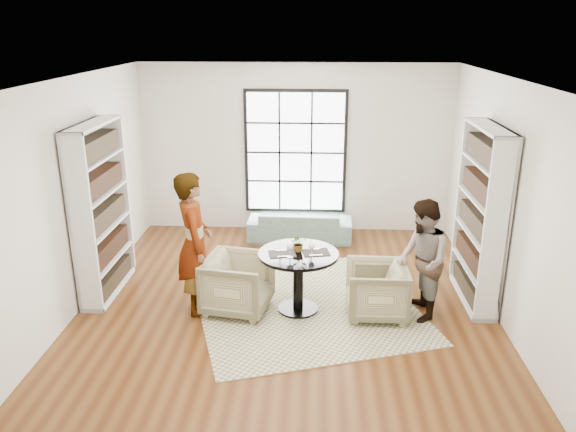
# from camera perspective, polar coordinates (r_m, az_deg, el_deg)

# --- Properties ---
(ground) EXTENTS (6.00, 6.00, 0.00)m
(ground) POSITION_cam_1_polar(r_m,az_deg,el_deg) (7.75, -0.12, -8.90)
(ground) COLOR brown
(room_shell) EXTENTS (6.00, 6.01, 6.00)m
(room_shell) POSITION_cam_1_polar(r_m,az_deg,el_deg) (7.76, 0.08, 1.23)
(room_shell) COLOR silver
(room_shell) RESTS_ON ground
(rug) EXTENTS (3.54, 3.54, 0.01)m
(rug) POSITION_cam_1_polar(r_m,az_deg,el_deg) (7.68, 1.82, -9.12)
(rug) COLOR #C0BA90
(rug) RESTS_ON ground
(pedestal_table) EXTENTS (1.04, 1.04, 0.83)m
(pedestal_table) POSITION_cam_1_polar(r_m,az_deg,el_deg) (7.32, 1.05, -5.42)
(pedestal_table) COLOR black
(pedestal_table) RESTS_ON ground
(sofa) EXTENTS (1.83, 0.76, 0.53)m
(sofa) POSITION_cam_1_polar(r_m,az_deg,el_deg) (9.88, 1.21, -0.90)
(sofa) COLOR slate
(sofa) RESTS_ON ground
(armchair_left) EXTENTS (0.97, 0.95, 0.76)m
(armchair_left) POSITION_cam_1_polar(r_m,az_deg,el_deg) (7.45, -5.11, -6.89)
(armchair_left) COLOR tan
(armchair_left) RESTS_ON ground
(armchair_right) EXTENTS (0.78, 0.76, 0.71)m
(armchair_right) POSITION_cam_1_polar(r_m,az_deg,el_deg) (7.40, 8.97, -7.47)
(armchair_right) COLOR #BDB487
(armchair_right) RESTS_ON ground
(person_left) EXTENTS (0.61, 0.78, 1.88)m
(person_left) POSITION_cam_1_polar(r_m,az_deg,el_deg) (7.32, -9.51, -2.77)
(person_left) COLOR gray
(person_left) RESTS_ON ground
(person_right) EXTENTS (0.65, 0.81, 1.57)m
(person_right) POSITION_cam_1_polar(r_m,az_deg,el_deg) (7.30, 13.45, -4.42)
(person_right) COLOR gray
(person_right) RESTS_ON ground
(placemat_left) EXTENTS (0.38, 0.32, 0.01)m
(placemat_left) POSITION_cam_1_polar(r_m,az_deg,el_deg) (7.19, -0.60, -3.85)
(placemat_left) COLOR black
(placemat_left) RESTS_ON pedestal_table
(placemat_right) EXTENTS (0.38, 0.32, 0.01)m
(placemat_right) POSITION_cam_1_polar(r_m,az_deg,el_deg) (7.24, 2.86, -3.71)
(placemat_right) COLOR black
(placemat_right) RESTS_ON pedestal_table
(cutlery_left) EXTENTS (0.18, 0.24, 0.01)m
(cutlery_left) POSITION_cam_1_polar(r_m,az_deg,el_deg) (7.19, -0.60, -3.80)
(cutlery_left) COLOR silver
(cutlery_left) RESTS_ON placemat_left
(cutlery_right) EXTENTS (0.18, 0.24, 0.01)m
(cutlery_right) POSITION_cam_1_polar(r_m,az_deg,el_deg) (7.24, 2.86, -3.66)
(cutlery_right) COLOR silver
(cutlery_right) RESTS_ON placemat_right
(wine_glass_left) EXTENTS (0.09, 0.09, 0.20)m
(wine_glass_left) POSITION_cam_1_polar(r_m,az_deg,el_deg) (7.03, 0.21, -3.14)
(wine_glass_left) COLOR silver
(wine_glass_left) RESTS_ON pedestal_table
(wine_glass_right) EXTENTS (0.08, 0.08, 0.17)m
(wine_glass_right) POSITION_cam_1_polar(r_m,az_deg,el_deg) (7.10, 2.43, -3.13)
(wine_glass_right) COLOR silver
(wine_glass_right) RESTS_ON pedestal_table
(flower_centerpiece) EXTENTS (0.23, 0.20, 0.23)m
(flower_centerpiece) POSITION_cam_1_polar(r_m,az_deg,el_deg) (7.23, 1.09, -2.78)
(flower_centerpiece) COLOR gray
(flower_centerpiece) RESTS_ON pedestal_table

